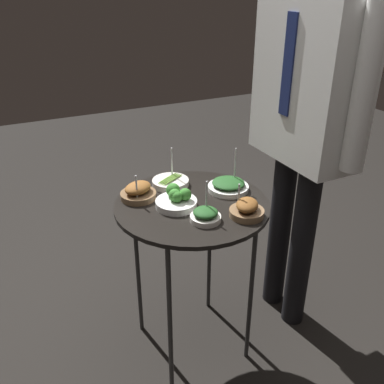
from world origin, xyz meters
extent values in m
plane|color=black|center=(0.00, 0.00, 0.00)|extent=(8.00, 8.00, 0.00)
cylinder|color=black|center=(0.00, 0.00, 0.76)|extent=(0.64, 0.64, 0.02)
cylinder|color=#2D2D2D|center=(0.19, -0.19, 0.38)|extent=(0.02, 0.02, 0.76)
cylinder|color=#2D2D2D|center=(-0.19, -0.19, 0.38)|extent=(0.02, 0.02, 0.76)
cylinder|color=#2D2D2D|center=(0.19, 0.19, 0.38)|extent=(0.02, 0.02, 0.76)
cylinder|color=#2D2D2D|center=(-0.19, 0.19, 0.38)|extent=(0.02, 0.02, 0.76)
cylinder|color=silver|center=(0.15, -0.02, 0.78)|extent=(0.12, 0.12, 0.02)
ellipsoid|color=#1E4C1E|center=(0.15, -0.02, 0.81)|extent=(0.09, 0.09, 0.03)
cylinder|color=silver|center=(0.12, 0.00, 0.85)|extent=(0.01, 0.01, 0.15)
cylinder|color=white|center=(0.00, -0.07, 0.79)|extent=(0.17, 0.17, 0.03)
sphere|color=#387F2D|center=(0.01, -0.07, 0.82)|extent=(0.05, 0.05, 0.05)
sphere|color=#387F2D|center=(0.01, -0.04, 0.83)|extent=(0.05, 0.05, 0.05)
sphere|color=#387F2D|center=(-0.04, -0.07, 0.83)|extent=(0.06, 0.06, 0.06)
sphere|color=#387F2D|center=(0.00, -0.08, 0.83)|extent=(0.05, 0.05, 0.05)
cylinder|color=white|center=(-0.04, 0.19, 0.78)|extent=(0.18, 0.18, 0.02)
ellipsoid|color=#1E4C1E|center=(-0.04, 0.19, 0.81)|extent=(0.14, 0.14, 0.03)
cylinder|color=silver|center=(-0.06, 0.23, 0.86)|extent=(0.01, 0.01, 0.18)
cylinder|color=silver|center=(-0.19, -0.01, 0.79)|extent=(0.16, 0.16, 0.03)
ellipsoid|color=olive|center=(-0.17, -0.01, 0.81)|extent=(0.08, 0.12, 0.01)
ellipsoid|color=olive|center=(-0.18, -0.01, 0.81)|extent=(0.08, 0.12, 0.01)
ellipsoid|color=olive|center=(-0.19, -0.02, 0.81)|extent=(0.08, 0.12, 0.01)
ellipsoid|color=olive|center=(-0.20, -0.02, 0.81)|extent=(0.08, 0.12, 0.01)
cylinder|color=silver|center=(-0.22, 0.01, 0.85)|extent=(0.01, 0.01, 0.16)
cylinder|color=brown|center=(0.19, 0.14, 0.79)|extent=(0.14, 0.14, 0.03)
ellipsoid|color=brown|center=(0.19, 0.14, 0.82)|extent=(0.14, 0.14, 0.04)
cylinder|color=silver|center=(0.16, 0.12, 0.84)|extent=(0.01, 0.01, 0.13)
cylinder|color=brown|center=(-0.13, -0.18, 0.79)|extent=(0.15, 0.15, 0.03)
ellipsoid|color=brown|center=(-0.13, -0.18, 0.82)|extent=(0.14, 0.15, 0.04)
cylinder|color=silver|center=(-0.10, -0.20, 0.84)|extent=(0.01, 0.01, 0.12)
cylinder|color=black|center=(-0.09, 0.54, 0.44)|extent=(0.11, 0.11, 0.88)
cylinder|color=black|center=(0.08, 0.54, 0.44)|extent=(0.11, 0.11, 0.88)
cube|color=silver|center=(0.00, 0.54, 1.21)|extent=(0.49, 0.24, 0.66)
cube|color=navy|center=(0.00, 0.42, 1.29)|extent=(0.06, 0.01, 0.40)
cylinder|color=silver|center=(-0.29, 0.54, 1.23)|extent=(0.08, 0.08, 0.61)
cylinder|color=silver|center=(0.28, 0.54, 1.23)|extent=(0.08, 0.08, 0.61)
camera|label=1|loc=(1.38, -0.67, 1.61)|focal=40.00mm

